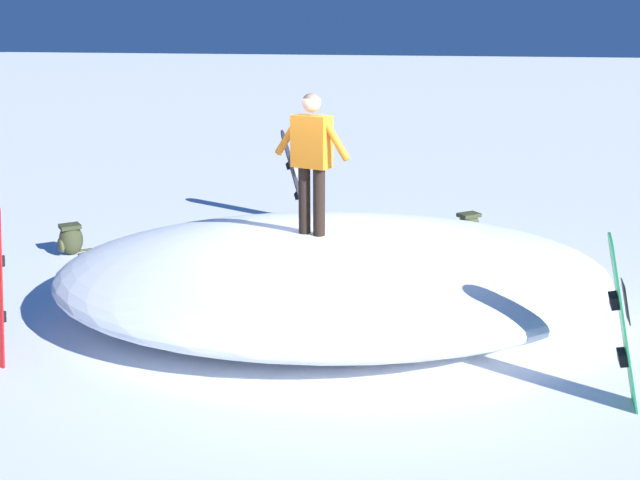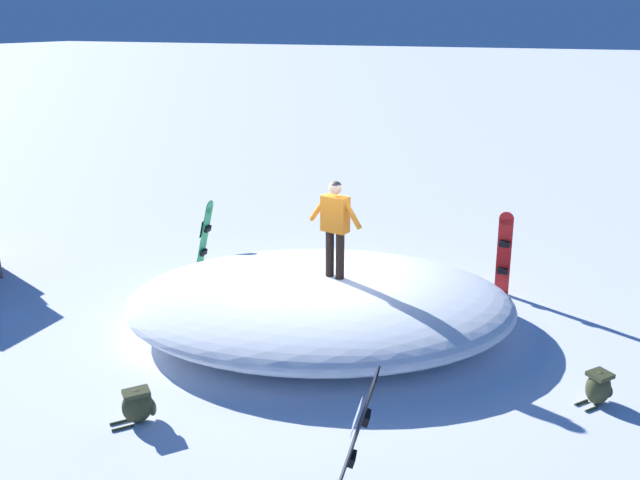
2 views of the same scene
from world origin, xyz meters
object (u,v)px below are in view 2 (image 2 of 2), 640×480
backpack_far (599,387)px  snowboard_tertiary_upright (358,430)px  snowboarder_standing (335,223)px  backpack_near (138,405)px  snowboard_secondary_upright (205,236)px  snowboard_primary_upright (504,253)px

backpack_far → snowboard_tertiary_upright: bearing=-38.0°
snowboarder_standing → backpack_near: snowboarder_standing is taller
snowboarder_standing → backpack_far: size_ratio=3.02×
snowboard_secondary_upright → backpack_near: 5.27m
snowboarder_standing → snowboard_secondary_upright: bearing=-110.3°
snowboarder_standing → snowboard_tertiary_upright: size_ratio=1.01×
snowboard_tertiary_upright → backpack_near: 3.15m
snowboard_tertiary_upright → backpack_far: size_ratio=3.01×
snowboard_tertiary_upright → backpack_far: (-3.03, 2.36, -0.59)m
snowboard_secondary_upright → snowboard_tertiary_upright: 7.18m
backpack_near → backpack_far: 6.15m
backpack_near → backpack_far: size_ratio=1.07×
snowboarder_standing → backpack_near: (3.57, -1.28, -1.61)m
snowboarder_standing → snowboard_tertiary_upright: (3.75, 1.81, -1.01)m
backpack_far → snowboarder_standing: bearing=-99.8°
snowboard_primary_upright → snowboarder_standing: bearing=-43.5°
snowboard_primary_upright → snowboard_tertiary_upright: size_ratio=1.04×
snowboard_secondary_upright → snowboard_tertiary_upright: size_ratio=0.97×
snowboard_tertiary_upright → snowboard_secondary_upright: bearing=-134.0°
snowboard_primary_upright → backpack_far: bearing=29.2°
snowboard_primary_upright → backpack_far: snowboard_primary_upright is taller
snowboarder_standing → snowboard_primary_upright: size_ratio=0.97×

